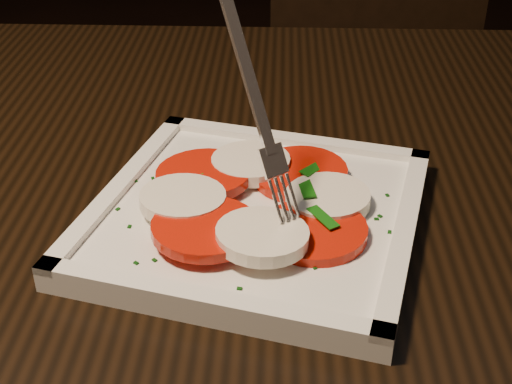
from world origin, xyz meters
TOP-DOWN VIEW (x-y plane):
  - table at (0.29, -0.23)m, footprint 1.21×0.82m
  - chair at (0.44, 0.53)m, footprint 0.45×0.45m
  - plate at (0.24, -0.30)m, footprint 0.29×0.29m
  - caprese_salad at (0.24, -0.30)m, footprint 0.21×0.20m
  - fork at (0.24, -0.30)m, footprint 0.08×0.09m

SIDE VIEW (x-z plane):
  - chair at x=0.44m, z-range 0.07..1.00m
  - table at x=0.29m, z-range 0.28..1.03m
  - plate at x=0.24m, z-range 0.75..0.76m
  - caprese_salad at x=0.24m, z-range 0.76..0.78m
  - fork at x=0.24m, z-range 0.78..0.94m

